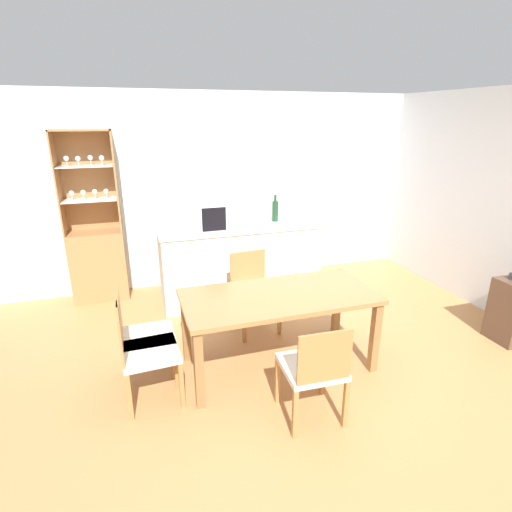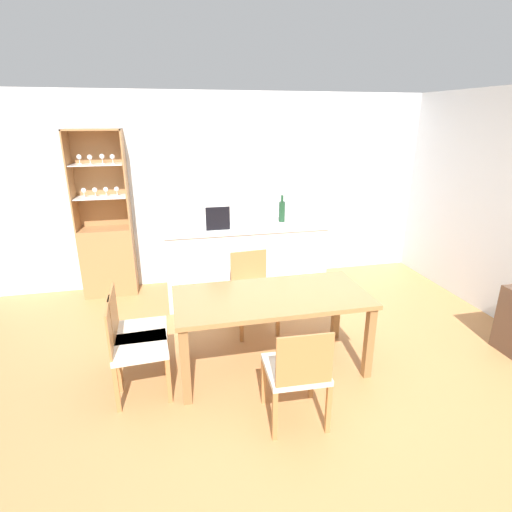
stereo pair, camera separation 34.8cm
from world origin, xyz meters
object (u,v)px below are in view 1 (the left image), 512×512
at_px(dining_table, 279,303).
at_px(dining_chair_side_left_far, 143,337).
at_px(dining_chair_head_near, 314,369).
at_px(wine_bottle, 275,211).
at_px(dining_chair_side_left_near, 145,352).
at_px(microwave, 215,215).
at_px(display_cabinet, 97,252).
at_px(dining_chair_head_far, 253,291).

distance_m(dining_table, dining_chair_side_left_far, 1.22).
distance_m(dining_table, dining_chair_head_near, 0.77).
bearing_deg(dining_table, wine_bottle, 70.78).
height_order(dining_chair_side_left_near, wine_bottle, wine_bottle).
relative_size(dining_chair_head_near, wine_bottle, 2.48).
height_order(microwave, wine_bottle, wine_bottle).
height_order(dining_chair_side_left_near, microwave, microwave).
bearing_deg(dining_table, display_cabinet, 127.83).
height_order(dining_table, dining_chair_side_left_near, dining_chair_side_left_near).
bearing_deg(dining_table, dining_chair_side_left_far, 174.10).
bearing_deg(dining_chair_head_far, dining_chair_side_left_near, 31.92).
bearing_deg(microwave, display_cabinet, 158.69).
relative_size(dining_chair_side_left_far, wine_bottle, 2.48).
xyz_separation_m(dining_chair_side_left_far, dining_chair_head_near, (1.19, -0.87, 0.00)).
distance_m(dining_chair_head_near, microwave, 2.41).
bearing_deg(dining_chair_head_near, wine_bottle, 78.99).
distance_m(dining_chair_side_left_near, dining_chair_head_far, 1.48).
relative_size(display_cabinet, wine_bottle, 6.16).
distance_m(dining_chair_head_near, dining_chair_head_far, 1.49).
xyz_separation_m(dining_table, wine_bottle, (0.58, 1.65, 0.46)).
bearing_deg(dining_table, dining_chair_head_near, -90.15).
height_order(dining_chair_side_left_far, microwave, microwave).
height_order(dining_table, wine_bottle, wine_bottle).
xyz_separation_m(dining_chair_side_left_near, dining_chair_head_near, (1.19, -0.62, 0.00)).
height_order(dining_table, dining_chair_head_far, dining_chair_head_far).
bearing_deg(dining_chair_side_left_far, dining_chair_head_near, 53.61).
relative_size(dining_chair_head_near, dining_chair_head_far, 1.00).
bearing_deg(dining_chair_side_left_far, display_cabinet, -167.73).
bearing_deg(dining_chair_head_near, dining_chair_side_left_far, 146.43).
bearing_deg(dining_chair_head_far, microwave, -79.15).
height_order(dining_chair_side_left_far, dining_chair_head_near, same).
bearing_deg(wine_bottle, dining_chair_side_left_near, -134.86).
xyz_separation_m(dining_chair_side_left_near, wine_bottle, (1.77, 1.78, 0.65)).
distance_m(dining_table, wine_bottle, 1.81).
xyz_separation_m(dining_chair_head_near, dining_chair_head_far, (-0.00, 1.49, 0.00)).
distance_m(dining_chair_head_near, wine_bottle, 2.55).
height_order(dining_chair_head_far, wine_bottle, wine_bottle).
relative_size(display_cabinet, dining_chair_head_near, 2.48).
bearing_deg(dining_chair_side_left_far, dining_chair_head_far, 117.33).
height_order(display_cabinet, dining_chair_side_left_far, display_cabinet).
xyz_separation_m(dining_chair_head_far, microwave, (-0.22, 0.81, 0.67)).
relative_size(dining_chair_head_far, microwave, 1.92).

